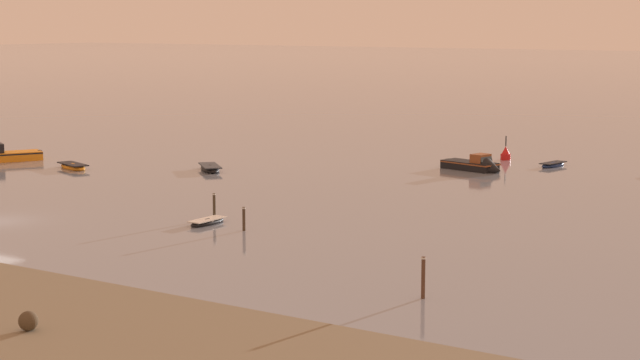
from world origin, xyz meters
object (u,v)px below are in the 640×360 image
at_px(mooring_post_near, 423,279).
at_px(rowboat_moored_3, 73,167).
at_px(motorboat_moored_0, 478,167).
at_px(rowboat_moored_4, 553,165).
at_px(mooring_post_left, 214,207).
at_px(channel_buoy, 506,155).
at_px(rowboat_moored_2, 207,222).
at_px(rowboat_moored_0, 210,169).
at_px(mooring_post_right, 244,219).

bearing_deg(mooring_post_near, rowboat_moored_3, 154.50).
distance_m(motorboat_moored_0, rowboat_moored_4, 7.29).
bearing_deg(mooring_post_left, channel_buoy, 84.30).
distance_m(rowboat_moored_3, channel_buoy, 37.68).
bearing_deg(channel_buoy, rowboat_moored_2, -94.29).
xyz_separation_m(motorboat_moored_0, channel_buoy, (-0.94, 7.79, 0.14)).
xyz_separation_m(rowboat_moored_3, rowboat_moored_4, (33.01, 23.51, -0.03)).
height_order(motorboat_moored_0, rowboat_moored_2, motorboat_moored_0).
relative_size(rowboat_moored_0, mooring_post_left, 2.26).
xyz_separation_m(motorboat_moored_0, rowboat_moored_2, (-3.81, -30.37, -0.20)).
xyz_separation_m(rowboat_moored_3, mooring_post_left, (24.23, -11.17, 0.60)).
bearing_deg(mooring_post_near, mooring_post_right, 153.89).
distance_m(rowboat_moored_3, mooring_post_left, 26.69).
relative_size(channel_buoy, mooring_post_right, 1.46).
bearing_deg(mooring_post_right, channel_buoy, 90.37).
bearing_deg(channel_buoy, mooring_post_left, -95.70).
bearing_deg(rowboat_moored_4, mooring_post_right, -177.91).
bearing_deg(rowboat_moored_0, motorboat_moored_0, 74.63).
height_order(rowboat_moored_0, rowboat_moored_3, rowboat_moored_0).
xyz_separation_m(rowboat_moored_2, mooring_post_near, (19.17, -8.26, 0.77)).
relative_size(channel_buoy, mooring_post_left, 1.29).
bearing_deg(mooring_post_near, channel_buoy, 109.35).
xyz_separation_m(rowboat_moored_3, mooring_post_right, (28.12, -13.20, 0.51)).
bearing_deg(mooring_post_near, rowboat_moored_0, 141.96).
bearing_deg(channel_buoy, rowboat_moored_0, -131.40).
relative_size(motorboat_moored_0, channel_buoy, 2.54).
bearing_deg(channel_buoy, rowboat_moored_3, -137.71).
distance_m(mooring_post_near, mooring_post_left, 22.27).
xyz_separation_m(rowboat_moored_0, mooring_post_right, (17.81, -18.63, 0.50)).
height_order(rowboat_moored_4, mooring_post_right, mooring_post_right).
height_order(rowboat_moored_3, mooring_post_left, mooring_post_left).
distance_m(rowboat_moored_0, rowboat_moored_2, 23.42).
relative_size(rowboat_moored_0, motorboat_moored_0, 0.69).
distance_m(motorboat_moored_0, channel_buoy, 7.85).
distance_m(channel_buoy, mooring_post_right, 38.55).
xyz_separation_m(rowboat_moored_3, mooring_post_near, (44.18, -21.07, 0.73)).
relative_size(rowboat_moored_2, mooring_post_near, 1.37).
relative_size(rowboat_moored_4, mooring_post_right, 2.07).
bearing_deg(channel_buoy, rowboat_moored_4, -19.66).
distance_m(rowboat_moored_2, mooring_post_right, 3.18).
xyz_separation_m(rowboat_moored_2, mooring_post_right, (3.11, -0.39, 0.56)).
bearing_deg(mooring_post_right, mooring_post_near, -26.11).
bearing_deg(motorboat_moored_0, mooring_post_right, -78.13).
bearing_deg(motorboat_moored_0, rowboat_moored_4, 68.00).
relative_size(rowboat_moored_2, mooring_post_left, 1.62).
xyz_separation_m(rowboat_moored_2, rowboat_moored_4, (8.00, 36.32, 0.01)).
relative_size(rowboat_moored_2, rowboat_moored_3, 0.70).
distance_m(motorboat_moored_0, rowboat_moored_3, 33.75).
height_order(mooring_post_left, mooring_post_right, mooring_post_left).
relative_size(motorboat_moored_0, rowboat_moored_2, 2.02).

